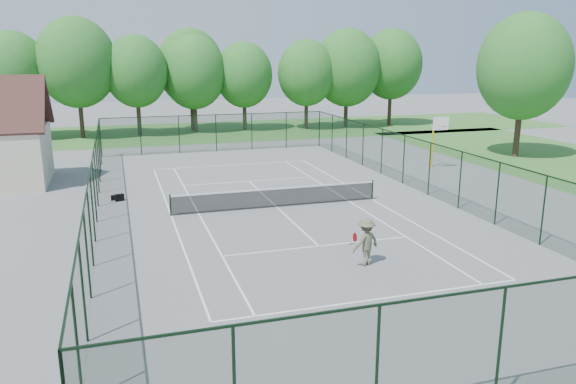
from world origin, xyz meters
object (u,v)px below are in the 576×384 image
object	(u,v)px
basketball_goal	(437,132)
sports_bag_a	(119,198)
tennis_net	(277,197)
tennis_player	(366,242)

from	to	relation	value
basketball_goal	sports_bag_a	xyz separation A→B (m)	(-21.32, -2.71, -2.39)
tennis_net	basketball_goal	world-z (taller)	basketball_goal
tennis_net	basketball_goal	size ratio (longest dim) A/B	3.04
tennis_player	tennis_net	bearing A→B (deg)	96.20
basketball_goal	tennis_player	xyz separation A→B (m)	(-12.46, -15.43, -1.64)
tennis_player	sports_bag_a	bearing A→B (deg)	124.88
sports_bag_a	tennis_player	size ratio (longest dim) A/B	0.25
tennis_net	tennis_player	world-z (taller)	tennis_player
basketball_goal	sports_bag_a	distance (m)	21.62
tennis_net	sports_bag_a	distance (m)	8.78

